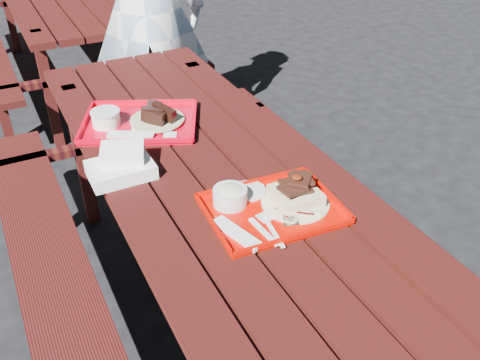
{
  "coord_description": "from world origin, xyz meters",
  "views": [
    {
      "loc": [
        -0.62,
        -1.37,
        1.73
      ],
      "look_at": [
        0.0,
        -0.15,
        0.82
      ],
      "focal_mm": 40.0,
      "sensor_mm": 36.0,
      "label": 1
    }
  ],
  "objects_px": {
    "picnic_table_near": "(221,220)",
    "picnic_table_far": "(61,13)",
    "far_tray": "(138,121)",
    "person": "(146,8)",
    "near_tray": "(270,201)"
  },
  "relations": [
    {
      "from": "picnic_table_near",
      "to": "picnic_table_far",
      "type": "distance_m",
      "value": 2.8
    },
    {
      "from": "picnic_table_near",
      "to": "picnic_table_far",
      "type": "bearing_deg",
      "value": 90.0
    },
    {
      "from": "picnic_table_near",
      "to": "far_tray",
      "type": "xyz_separation_m",
      "value": [
        -0.14,
        0.46,
        0.21
      ]
    },
    {
      "from": "picnic_table_near",
      "to": "far_tray",
      "type": "height_order",
      "value": "far_tray"
    },
    {
      "from": "near_tray",
      "to": "person",
      "type": "bearing_deg",
      "value": 83.53
    },
    {
      "from": "person",
      "to": "near_tray",
      "type": "bearing_deg",
      "value": 104.06
    },
    {
      "from": "picnic_table_far",
      "to": "person",
      "type": "distance_m",
      "value": 1.4
    },
    {
      "from": "picnic_table_far",
      "to": "near_tray",
      "type": "distance_m",
      "value": 3.05
    },
    {
      "from": "near_tray",
      "to": "person",
      "type": "distance_m",
      "value": 1.72
    },
    {
      "from": "picnic_table_near",
      "to": "person",
      "type": "bearing_deg",
      "value": 80.38
    },
    {
      "from": "near_tray",
      "to": "person",
      "type": "height_order",
      "value": "person"
    },
    {
      "from": "far_tray",
      "to": "person",
      "type": "relative_size",
      "value": 0.3
    },
    {
      "from": "person",
      "to": "picnic_table_far",
      "type": "bearing_deg",
      "value": -58.9
    },
    {
      "from": "picnic_table_near",
      "to": "picnic_table_far",
      "type": "xyz_separation_m",
      "value": [
        0.0,
        2.8,
        0.0
      ]
    },
    {
      "from": "picnic_table_far",
      "to": "far_tray",
      "type": "bearing_deg",
      "value": -93.31
    }
  ]
}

